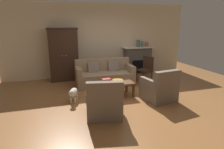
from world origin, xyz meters
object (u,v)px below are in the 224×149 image
mantel_vase_jade (142,44)px  side_chair_wooden (146,67)px  dog (73,93)px  mantel_vase_terracotta (147,44)px  armchair_near_right (160,89)px  coffee_table (113,84)px  couch (105,76)px  armoire (64,55)px  fruit_bowl (118,81)px  fireplace (137,60)px  book_stack (107,81)px  armchair_near_left (104,103)px  mantel_vase_slate (138,43)px

mantel_vase_jade → side_chair_wooden: mantel_vase_jade is taller
dog → mantel_vase_terracotta: bearing=34.9°
armchair_near_right → side_chair_wooden: side_chair_wooden is taller
coffee_table → couch: bearing=88.0°
armoire → side_chair_wooden: (2.79, -1.03, -0.44)m
couch → fruit_bowl: size_ratio=6.12×
fireplace → book_stack: fireplace is taller
mantel_vase_terracotta → couch: bearing=-153.1°
couch → fruit_bowl: bearing=-85.2°
mantel_vase_terracotta → fireplace: bearing=177.3°
coffee_table → armchair_near_left: bearing=-116.6°
couch → side_chair_wooden: (1.53, -0.04, 0.19)m
book_stack → armchair_near_right: bearing=-28.7°
armoire → dog: (0.08, -2.21, -0.70)m
armchair_near_left → dog: armchair_near_left is taller
side_chair_wooden → dog: (-2.70, -1.18, -0.27)m
fruit_bowl → mantel_vase_slate: mantel_vase_slate is taller
armoire → coffee_table: size_ratio=1.72×
mantel_vase_slate → armchair_near_right: bearing=-102.4°
armchair_near_left → dog: size_ratio=1.64×
couch → fireplace: bearing=32.2°
coffee_table → mantel_vase_terracotta: bearing=46.0°
armoire → armchair_near_right: 3.69m
fireplace → dog: 3.68m
coffee_table → book_stack: size_ratio=4.20×
fruit_bowl → mantel_vase_slate: 2.81m
book_stack → armchair_near_right: 1.48m
book_stack → armchair_near_right: (1.29, -0.71, -0.16)m
armoire → couch: bearing=-38.1°
armchair_near_left → armchair_near_right: (1.67, 0.46, 0.00)m
armchair_near_left → dog: (-0.57, 1.05, -0.07)m
coffee_table → mantel_vase_slate: size_ratio=3.99×
fireplace → coffee_table: size_ratio=1.15×
mantel_vase_slate → armoire: bearing=-178.8°
fruit_bowl → mantel_vase_terracotta: 3.03m
couch → dog: (-1.18, -1.22, -0.07)m
mantel_vase_slate → armchair_near_left: 4.14m
book_stack → armchair_near_left: bearing=-107.8°
mantel_vase_slate → mantel_vase_jade: mantel_vase_slate is taller
fruit_bowl → armchair_near_right: size_ratio=0.36×
armchair_near_left → mantel_vase_terracotta: bearing=51.1°
couch → side_chair_wooden: side_chair_wooden is taller
couch → book_stack: (-0.23, -1.10, 0.15)m
coffee_table → armchair_near_right: (1.10, -0.67, -0.05)m
coffee_table → fruit_bowl: bearing=8.4°
side_chair_wooden → dog: size_ratio=1.63×
couch → mantel_vase_terracotta: bearing=26.9°
couch → armchair_near_left: size_ratio=2.14×
armoire → dog: bearing=-87.9°
fireplace → couch: 2.01m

